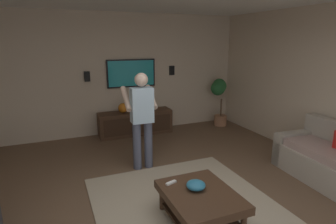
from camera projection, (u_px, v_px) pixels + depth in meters
ground_plane at (184, 216)px, 3.50m from camera, size 8.67×8.67×0.00m
wall_back_tv at (115, 75)px, 6.44m from camera, size 0.10×6.28×2.76m
area_rug at (192, 212)px, 3.57m from camera, size 2.83×2.33×0.01m
coffee_table at (200, 200)px, 3.32m from camera, size 1.00×0.80×0.40m
media_console at (136, 123)px, 6.54m from camera, size 0.45×1.70×0.55m
tv at (131, 73)px, 6.48m from camera, size 0.05×1.14×0.64m
person_standing at (142, 115)px, 4.65m from camera, size 0.54×0.54×1.64m
potted_plant_tall at (219, 92)px, 7.12m from camera, size 0.44×0.44×1.20m
bowl at (196, 185)px, 3.36m from camera, size 0.23×0.23×0.10m
remote_white at (171, 183)px, 3.50m from camera, size 0.09×0.16×0.02m
vase_round at (123, 108)px, 6.33m from camera, size 0.22×0.22×0.22m
wall_speaker_left at (172, 70)px, 6.87m from camera, size 0.06×0.12×0.22m
wall_speaker_right at (87, 76)px, 6.13m from camera, size 0.06×0.12×0.22m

